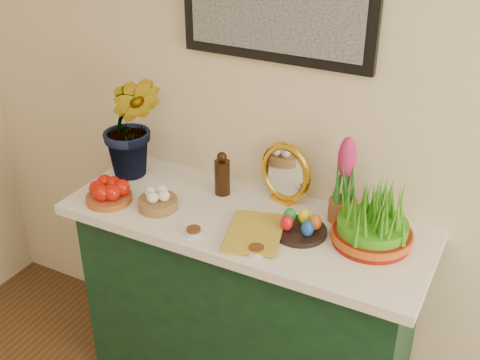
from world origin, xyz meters
name	(u,v)px	position (x,y,z in m)	size (l,w,h in m)	color
sideboard	(246,311)	(-0.48, 2.00, 0.42)	(1.30, 0.45, 0.85)	#143821
tablecloth	(246,221)	(-0.48, 2.00, 0.87)	(1.40, 0.55, 0.04)	silver
hyacinth_green	(130,109)	(-1.05, 2.09, 1.19)	(0.30, 0.25, 0.60)	#246E22
apple_bowl	(108,193)	(-1.01, 1.86, 0.93)	(0.20, 0.20, 0.09)	#9E4E25
garlic_basket	(158,200)	(-0.81, 1.90, 0.93)	(0.17, 0.17, 0.09)	olive
vinegar_cruet	(222,175)	(-0.65, 2.12, 0.97)	(0.06, 0.06, 0.18)	black
mirror	(285,173)	(-0.41, 2.19, 1.01)	(0.25, 0.12, 0.24)	gold
book	(228,229)	(-0.49, 1.87, 0.91)	(0.18, 0.26, 0.04)	gold
spice_dish_left	(194,232)	(-0.59, 1.81, 0.90)	(0.06, 0.06, 0.03)	silver
spice_dish_right	(256,251)	(-0.34, 1.81, 0.90)	(0.07, 0.07, 0.03)	silver
egg_plate	(300,226)	(-0.26, 1.99, 0.92)	(0.25, 0.25, 0.08)	black
hyacinth_pink	(345,184)	(-0.16, 2.15, 1.04)	(0.10, 0.10, 0.34)	brown
wheatgrass_sabzeh	(374,218)	(-0.01, 2.05, 0.99)	(0.29, 0.29, 0.23)	maroon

